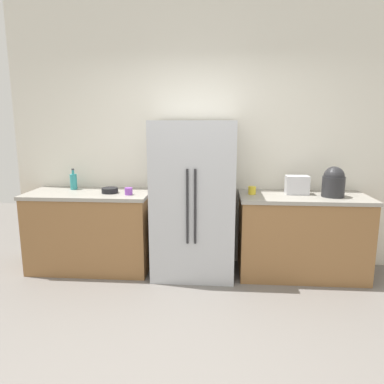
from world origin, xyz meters
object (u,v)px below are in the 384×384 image
(refrigerator, at_px, (194,199))
(rice_cooker, at_px, (334,182))
(toaster, at_px, (297,185))
(cup_a, at_px, (252,190))
(bottle_a, at_px, (74,181))
(cup_b, at_px, (129,191))
(bowl_a, at_px, (110,190))

(refrigerator, distance_m, rice_cooker, 1.52)
(toaster, relative_size, cup_a, 2.84)
(bottle_a, xyz_separation_m, cup_a, (2.09, -0.13, -0.05))
(refrigerator, height_order, cup_b, refrigerator)
(rice_cooker, relative_size, cup_b, 3.86)
(bottle_a, bearing_deg, bowl_a, -19.92)
(cup_a, bearing_deg, bottle_a, 176.44)
(bottle_a, bearing_deg, toaster, -1.77)
(rice_cooker, height_order, cup_b, rice_cooker)
(refrigerator, xyz_separation_m, bowl_a, (-0.96, 0.01, 0.08))
(cup_a, bearing_deg, toaster, 5.78)
(rice_cooker, bearing_deg, refrigerator, 179.86)
(bottle_a, relative_size, cup_b, 2.93)
(refrigerator, height_order, cup_a, refrigerator)
(bottle_a, bearing_deg, rice_cooker, -3.74)
(cup_a, bearing_deg, bowl_a, -178.28)
(refrigerator, xyz_separation_m, rice_cooker, (1.50, -0.00, 0.21))
(refrigerator, distance_m, bottle_a, 1.47)
(toaster, xyz_separation_m, cup_b, (-1.86, -0.18, -0.06))
(toaster, bearing_deg, refrigerator, -174.55)
(bottle_a, height_order, cup_b, bottle_a)
(toaster, relative_size, bowl_a, 1.36)
(bowl_a, bearing_deg, toaster, 2.69)
(toaster, xyz_separation_m, rice_cooker, (0.36, -0.11, 0.06))
(toaster, xyz_separation_m, bottle_a, (-2.59, 0.08, -0.01))
(toaster, relative_size, bottle_a, 1.00)
(refrigerator, bearing_deg, cup_b, -174.12)
(refrigerator, xyz_separation_m, cup_b, (-0.72, -0.07, 0.09))
(toaster, distance_m, bottle_a, 2.59)
(toaster, distance_m, rice_cooker, 0.38)
(cup_a, relative_size, cup_b, 1.04)
(rice_cooker, distance_m, bottle_a, 2.96)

